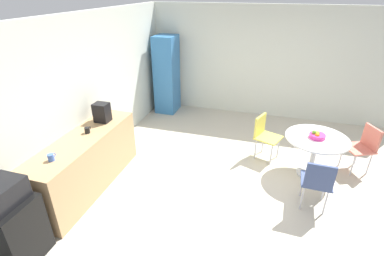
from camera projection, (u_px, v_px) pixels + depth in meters
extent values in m
plane|color=beige|center=(258.00, 185.00, 4.71)|extent=(6.00, 6.00, 0.00)
cube|color=silver|center=(88.00, 93.00, 4.88)|extent=(6.00, 0.10, 2.60)
cube|color=silver|center=(274.00, 64.00, 6.69)|extent=(0.10, 6.00, 2.60)
cube|color=tan|center=(86.00, 162.00, 4.50)|extent=(2.15, 0.60, 0.90)
cube|color=black|center=(13.00, 231.00, 3.30)|extent=(0.54, 0.54, 0.81)
cube|color=#3372B2|center=(167.00, 75.00, 7.11)|extent=(0.60, 0.50, 1.90)
cylinder|color=silver|center=(309.00, 173.00, 4.98)|extent=(0.44, 0.44, 0.03)
cylinder|color=silver|center=(313.00, 155.00, 4.82)|extent=(0.08, 0.08, 0.69)
cylinder|color=white|center=(317.00, 138.00, 4.67)|extent=(1.01, 1.01, 0.03)
cylinder|color=silver|center=(353.00, 165.00, 4.85)|extent=(0.02, 0.02, 0.42)
cylinder|color=silver|center=(341.00, 155.00, 5.12)|extent=(0.02, 0.02, 0.42)
cylinder|color=silver|center=(369.00, 164.00, 4.89)|extent=(0.02, 0.02, 0.42)
cylinder|color=silver|center=(357.00, 154.00, 5.17)|extent=(0.02, 0.02, 0.42)
cube|color=#DB7260|center=(358.00, 148.00, 4.91)|extent=(0.56, 0.56, 0.03)
cube|color=#DB7260|center=(371.00, 137.00, 4.84)|extent=(0.36, 0.20, 0.38)
cylinder|color=silver|center=(278.00, 148.00, 5.37)|extent=(0.02, 0.02, 0.42)
cylinder|color=silver|center=(271.00, 154.00, 5.15)|extent=(0.02, 0.02, 0.42)
cylinder|color=silver|center=(263.00, 142.00, 5.55)|extent=(0.02, 0.02, 0.42)
cylinder|color=silver|center=(255.00, 149.00, 5.33)|extent=(0.02, 0.02, 0.42)
cube|color=#D8CC4C|center=(268.00, 138.00, 5.25)|extent=(0.55, 0.55, 0.03)
cube|color=#D8CC4C|center=(260.00, 125.00, 5.26)|extent=(0.37, 0.18, 0.38)
cylinder|color=silver|center=(302.00, 185.00, 4.37)|extent=(0.02, 0.02, 0.42)
cylinder|color=silver|center=(324.00, 189.00, 4.28)|extent=(0.02, 0.02, 0.42)
cylinder|color=silver|center=(302.00, 198.00, 4.11)|extent=(0.02, 0.02, 0.42)
cylinder|color=silver|center=(326.00, 202.00, 4.02)|extent=(0.02, 0.02, 0.42)
cube|color=#384772|center=(316.00, 181.00, 4.09)|extent=(0.44, 0.44, 0.03)
cube|color=#384772|center=(320.00, 177.00, 3.84)|extent=(0.06, 0.38, 0.38)
cylinder|color=#D8338C|center=(317.00, 136.00, 4.64)|extent=(0.26, 0.26, 0.07)
sphere|color=orange|center=(317.00, 135.00, 4.58)|extent=(0.07, 0.07, 0.07)
sphere|color=#66B233|center=(316.00, 133.00, 4.64)|extent=(0.07, 0.07, 0.07)
sphere|color=orange|center=(318.00, 133.00, 4.64)|extent=(0.07, 0.07, 0.07)
sphere|color=orange|center=(317.00, 134.00, 4.62)|extent=(0.07, 0.07, 0.07)
sphere|color=#66B233|center=(314.00, 132.00, 4.63)|extent=(0.07, 0.07, 0.07)
cylinder|color=black|center=(87.00, 130.00, 4.40)|extent=(0.08, 0.08, 0.09)
torus|color=black|center=(89.00, 128.00, 4.45)|extent=(0.06, 0.01, 0.06)
cylinder|color=#3F66BF|center=(51.00, 158.00, 3.71)|extent=(0.08, 0.08, 0.09)
torus|color=#3F66BF|center=(54.00, 155.00, 3.76)|extent=(0.06, 0.01, 0.06)
cube|color=black|center=(102.00, 112.00, 4.74)|extent=(0.20, 0.24, 0.32)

